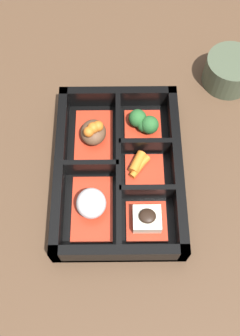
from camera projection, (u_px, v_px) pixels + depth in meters
ground_plane at (120, 175)px, 0.63m from camera, size 3.00×3.00×0.00m
bento_base at (120, 173)px, 0.63m from camera, size 0.28×0.19×0.01m
bento_rim at (121, 169)px, 0.61m from camera, size 0.28×0.19×0.05m
bowl_rice at (93, 205)px, 0.58m from camera, size 0.10×0.06×0.05m
bowl_stew at (95, 133)px, 0.63m from camera, size 0.10×0.06×0.05m
bowl_tofu at (148, 220)px, 0.58m from camera, size 0.06×0.06×0.03m
bowl_carrots at (143, 169)px, 0.62m from camera, size 0.06×0.06×0.02m
bowl_greens at (145, 124)px, 0.64m from camera, size 0.07×0.06×0.03m
tea_cup at (231, 70)px, 0.69m from camera, size 0.09×0.09×0.05m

